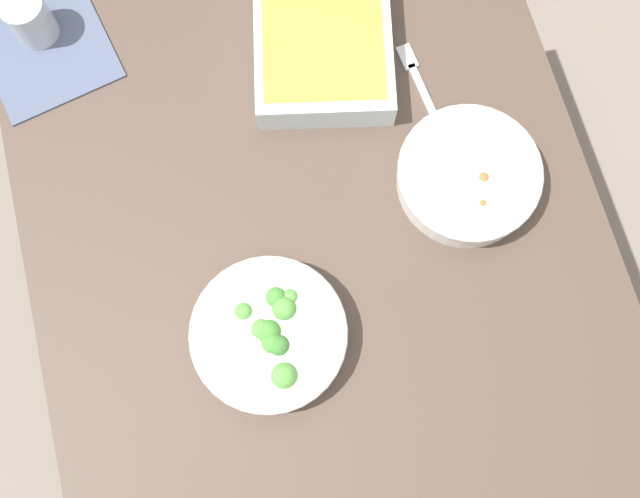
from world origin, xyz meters
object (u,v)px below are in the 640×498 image
(stew_bowl, at_px, (468,176))
(broccoli_bowl, at_px, (270,335))
(spoon_by_stew, at_px, (442,195))
(drink_cup, at_px, (31,20))
(baking_dish, at_px, (322,34))
(fork_on_table, at_px, (419,84))

(stew_bowl, xyz_separation_m, broccoli_bowl, (0.16, -0.36, -0.00))
(spoon_by_stew, bearing_deg, stew_bowl, 104.42)
(drink_cup, height_order, spoon_by_stew, drink_cup)
(baking_dish, xyz_separation_m, drink_cup, (-0.14, -0.45, 0.00))
(baking_dish, bearing_deg, broccoli_bowl, -23.84)
(fork_on_table, bearing_deg, broccoli_bowl, -44.48)
(baking_dish, height_order, fork_on_table, baking_dish)
(drink_cup, distance_m, fork_on_table, 0.64)
(broccoli_bowl, height_order, spoon_by_stew, broccoli_bowl)
(broccoli_bowl, bearing_deg, fork_on_table, 135.52)
(stew_bowl, height_order, fork_on_table, stew_bowl)
(broccoli_bowl, relative_size, spoon_by_stew, 1.33)
(stew_bowl, relative_size, spoon_by_stew, 1.28)
(drink_cup, distance_m, spoon_by_stew, 0.72)
(drink_cup, bearing_deg, spoon_by_stew, 51.86)
(broccoli_bowl, distance_m, baking_dish, 0.50)
(stew_bowl, distance_m, drink_cup, 0.75)
(spoon_by_stew, distance_m, fork_on_table, 0.19)
(drink_cup, xyz_separation_m, spoon_by_stew, (0.45, 0.57, -0.03))
(broccoli_bowl, relative_size, fork_on_table, 1.30)
(stew_bowl, xyz_separation_m, fork_on_table, (-0.18, -0.02, -0.03))
(spoon_by_stew, xyz_separation_m, fork_on_table, (-0.19, 0.02, -0.00))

